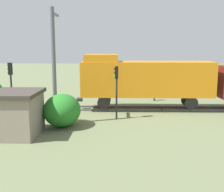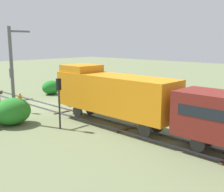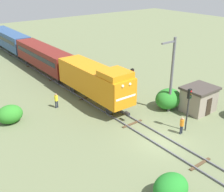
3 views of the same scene
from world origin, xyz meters
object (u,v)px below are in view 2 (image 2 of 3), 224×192
Objects in this scene: locomotive at (112,92)px; worker_by_signal at (156,108)px; traffic_signal_mid at (59,94)px; worker_near_track at (20,100)px; traffic_signal_near at (12,82)px; catenary_mast at (13,73)px.

locomotive is 4.78m from worker_by_signal.
worker_near_track is (-1.00, -8.11, -1.78)m from traffic_signal_mid.
traffic_signal_near is 2.48× the size of worker_near_track.
locomotive is 8.39m from catenary_mast.
traffic_signal_near is 7.97m from traffic_signal_mid.
catenary_mast is (2.54, 3.86, 3.24)m from worker_near_track.
traffic_signal_mid is 4.75m from catenary_mast.
locomotive is at bearing 107.19° from traffic_signal_near.
worker_by_signal is (-6.60, 11.91, 0.00)m from worker_near_track.
worker_near_track is 5.65m from catenary_mast.
locomotive is 4.15m from traffic_signal_mid.
catenary_mast reaches higher than worker_by_signal.
traffic_signal_mid reaches higher than worker_near_track.
worker_by_signal is 0.21× the size of catenary_mast.
catenary_mast reaches higher than traffic_signal_mid.
catenary_mast is at bearing -53.29° from locomotive.
traffic_signal_mid is (3.40, -2.37, 0.00)m from locomotive.
catenary_mast is at bearing -70.10° from traffic_signal_mid.
locomotive reaches higher than traffic_signal_mid.
traffic_signal_near reaches higher than traffic_signal_mid.
traffic_signal_near is 0.53× the size of catenary_mast.
traffic_signal_mid is at bearing 88.56° from traffic_signal_near.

